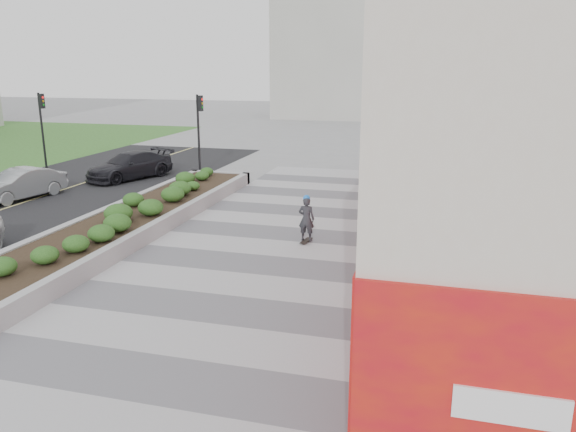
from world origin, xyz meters
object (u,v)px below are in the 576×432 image
planter (125,220)px  traffic_signal_far (42,119)px  skateboarder (306,219)px  car_silver (20,184)px  car_dark (130,166)px  traffic_signal_near (199,123)px

planter → traffic_signal_far: 15.00m
skateboarder → car_silver: skateboarder is taller
skateboarder → car_dark: size_ratio=0.34×
car_silver → planter: bearing=-11.5°
traffic_signal_near → skateboarder: (8.13, -10.08, -1.95)m
traffic_signal_far → car_dark: traffic_signal_far is taller
skateboarder → car_dark: bearing=152.2°
planter → skateboarder: bearing=3.8°
planter → traffic_signal_near: bearing=99.3°
skateboarder → car_silver: (-13.43, 2.81, -0.15)m
traffic_signal_near → traffic_signal_far: same height
planter → traffic_signal_near: size_ratio=4.29×
traffic_signal_far → car_silver: size_ratio=1.05×
traffic_signal_near → traffic_signal_far: 9.21m
planter → car_silver: car_silver is taller
planter → car_dark: size_ratio=3.84×
planter → traffic_signal_near: (-1.73, 10.50, 2.34)m
skateboarder → planter: bearing=-168.1°
car_dark → planter: bearing=-38.0°
skateboarder → car_dark: skateboarder is taller
car_silver → traffic_signal_far: bearing=133.2°
planter → traffic_signal_far: size_ratio=4.29×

